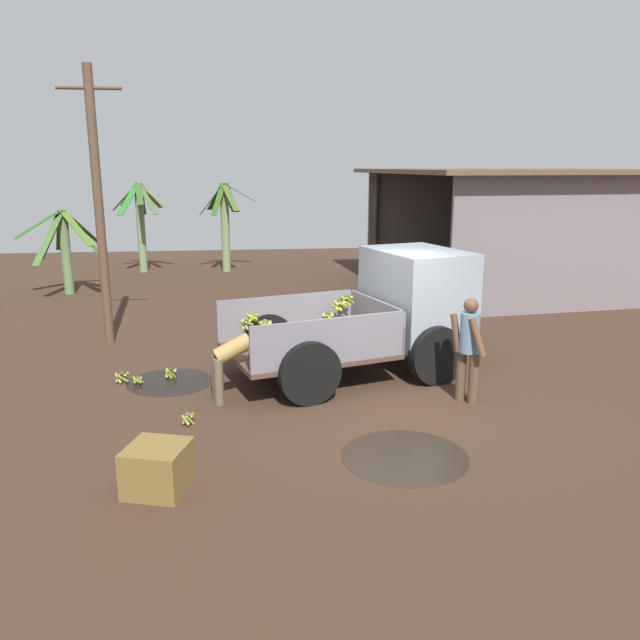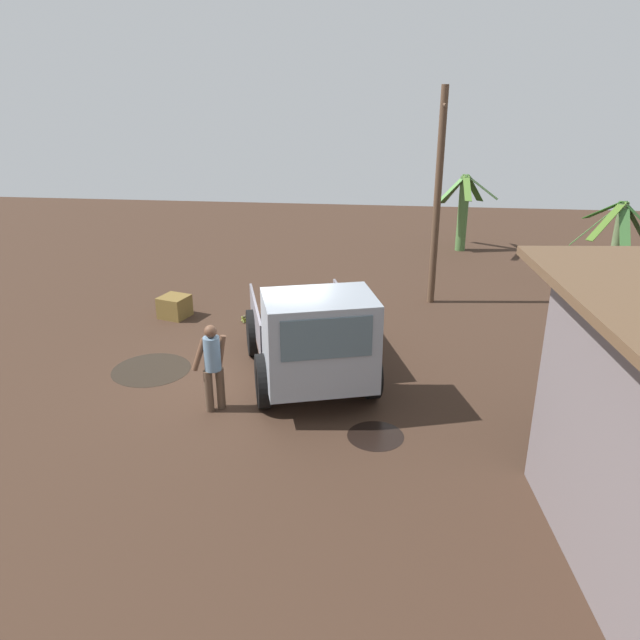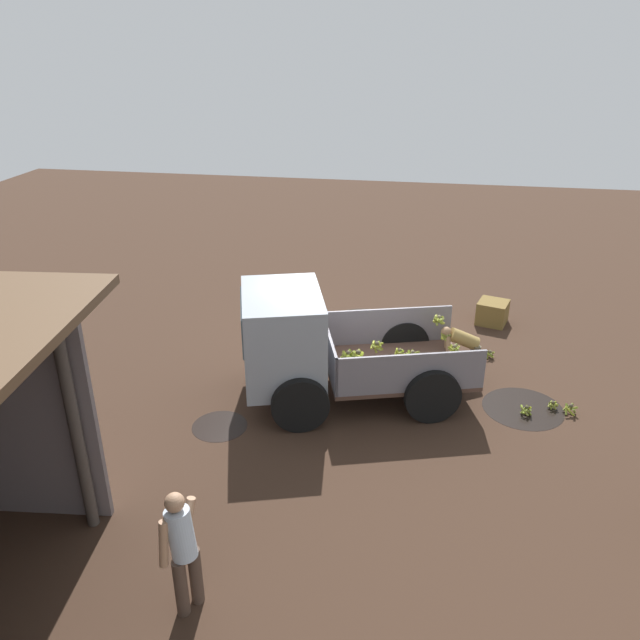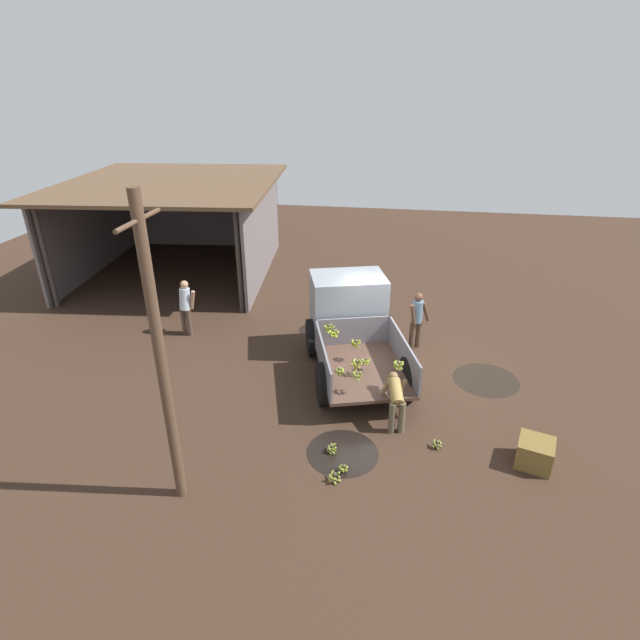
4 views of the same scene
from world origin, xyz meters
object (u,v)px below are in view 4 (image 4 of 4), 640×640
(person_bystander_near_shed, at_px, (186,305))
(wooden_crate_0, at_px, (535,453))
(banana_bunch_on_ground_3, at_px, (343,468))
(person_foreground_visitor, at_px, (417,318))
(cargo_truck, at_px, (350,318))
(banana_bunch_on_ground_2, at_px, (437,444))
(utility_pole, at_px, (161,359))
(person_worker_loading, at_px, (396,399))
(banana_bunch_on_ground_0, at_px, (332,448))
(banana_bunch_on_ground_1, at_px, (335,477))

(person_bystander_near_shed, xyz_separation_m, wooden_crate_0, (-4.20, -8.83, -0.65))
(person_bystander_near_shed, height_order, banana_bunch_on_ground_3, person_bystander_near_shed)
(person_foreground_visitor, bearing_deg, cargo_truck, -106.66)
(person_foreground_visitor, relative_size, banana_bunch_on_ground_2, 7.92)
(utility_pole, height_order, banana_bunch_on_ground_2, utility_pole)
(person_foreground_visitor, height_order, banana_bunch_on_ground_3, person_foreground_visitor)
(person_bystander_near_shed, distance_m, banana_bunch_on_ground_2, 8.12)
(person_worker_loading, height_order, banana_bunch_on_ground_0, person_worker_loading)
(banana_bunch_on_ground_0, distance_m, wooden_crate_0, 3.93)
(cargo_truck, distance_m, wooden_crate_0, 5.50)
(utility_pole, distance_m, person_foreground_visitor, 7.76)
(banana_bunch_on_ground_0, bearing_deg, cargo_truck, 1.18)
(person_worker_loading, relative_size, banana_bunch_on_ground_1, 4.31)
(banana_bunch_on_ground_0, height_order, banana_bunch_on_ground_3, banana_bunch_on_ground_0)
(person_foreground_visitor, bearing_deg, banana_bunch_on_ground_0, -58.86)
(banana_bunch_on_ground_3, distance_m, wooden_crate_0, 3.72)
(utility_pole, height_order, banana_bunch_on_ground_3, utility_pole)
(utility_pole, height_order, person_bystander_near_shed, utility_pole)
(utility_pole, bearing_deg, person_bystander_near_shed, 21.54)
(person_foreground_visitor, distance_m, banana_bunch_on_ground_2, 4.32)
(wooden_crate_0, bearing_deg, person_foreground_visitor, 27.05)
(cargo_truck, distance_m, utility_pole, 6.26)
(person_bystander_near_shed, relative_size, banana_bunch_on_ground_0, 7.37)
(person_bystander_near_shed, relative_size, banana_bunch_on_ground_1, 6.45)
(person_foreground_visitor, relative_size, banana_bunch_on_ground_0, 7.36)
(banana_bunch_on_ground_3, bearing_deg, banana_bunch_on_ground_0, 30.11)
(person_bystander_near_shed, bearing_deg, banana_bunch_on_ground_1, -108.22)
(person_foreground_visitor, xyz_separation_m, banana_bunch_on_ground_2, (-4.23, -0.42, -0.81))
(person_worker_loading, xyz_separation_m, banana_bunch_on_ground_0, (-1.11, 1.20, -0.58))
(wooden_crate_0, bearing_deg, banana_bunch_on_ground_1, 106.22)
(person_worker_loading, distance_m, banana_bunch_on_ground_3, 1.94)
(banana_bunch_on_ground_2, height_order, banana_bunch_on_ground_3, banana_bunch_on_ground_2)
(person_foreground_visitor, height_order, person_worker_loading, person_foreground_visitor)
(person_bystander_near_shed, height_order, banana_bunch_on_ground_2, person_bystander_near_shed)
(banana_bunch_on_ground_0, bearing_deg, utility_pole, 121.23)
(cargo_truck, height_order, person_worker_loading, cargo_truck)
(utility_pole, relative_size, wooden_crate_0, 8.40)
(banana_bunch_on_ground_0, relative_size, wooden_crate_0, 0.34)
(utility_pole, relative_size, person_worker_loading, 4.97)
(cargo_truck, height_order, banana_bunch_on_ground_1, cargo_truck)
(cargo_truck, relative_size, person_foreground_visitor, 2.74)
(cargo_truck, xyz_separation_m, utility_pole, (-5.51, 2.45, 1.68))
(person_foreground_visitor, bearing_deg, person_bystander_near_shed, -127.53)
(wooden_crate_0, bearing_deg, person_bystander_near_shed, 64.58)
(utility_pole, xyz_separation_m, banana_bunch_on_ground_1, (0.75, -2.70, -2.70))
(banana_bunch_on_ground_0, xyz_separation_m, banana_bunch_on_ground_1, (-0.78, -0.17, 0.01))
(banana_bunch_on_ground_2, bearing_deg, banana_bunch_on_ground_0, 102.96)
(cargo_truck, distance_m, person_worker_loading, 3.18)
(utility_pole, height_order, banana_bunch_on_ground_1, utility_pole)
(utility_pole, bearing_deg, cargo_truck, -23.94)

